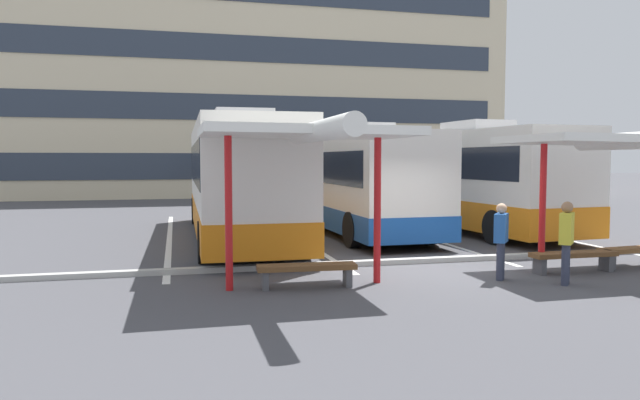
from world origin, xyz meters
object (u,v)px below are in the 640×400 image
object	(u,v)px
coach_bus_0	(238,181)
waiting_shelter_1	(616,143)
bench_0	(307,270)
waiting_passenger_1	(501,236)
bench_2	(635,252)
waiting_shelter_0	(308,136)
coach_bus_2	(453,180)
bench_1	(574,257)
waiting_passenger_0	(566,237)
coach_bus_1	(347,182)

from	to	relation	value
coach_bus_0	waiting_shelter_1	bearing A→B (deg)	-45.63
bench_0	waiting_shelter_1	bearing A→B (deg)	0.08
waiting_shelter_1	waiting_passenger_1	xyz separation A→B (m)	(-2.84, -0.23, -1.90)
bench_2	waiting_shelter_0	bearing A→B (deg)	-176.31
bench_0	waiting_passenger_1	bearing A→B (deg)	-3.13
coach_bus_2	bench_1	size ratio (longest dim) A/B	6.23
waiting_passenger_0	waiting_shelter_0	bearing A→B (deg)	170.75
coach_bus_2	bench_0	bearing A→B (deg)	-130.15
waiting_shelter_0	waiting_shelter_1	world-z (taller)	waiting_shelter_0
coach_bus_2	waiting_shelter_1	xyz separation A→B (m)	(-0.55, -8.72, 1.07)
coach_bus_0	waiting_passenger_1	xyz separation A→B (m)	(4.49, -7.72, -0.89)
coach_bus_1	waiting_passenger_1	distance (m)	9.12
bench_1	waiting_passenger_1	size ratio (longest dim) A/B	1.25
waiting_shelter_0	waiting_passenger_1	bearing A→B (deg)	-1.10
waiting_shelter_0	waiting_passenger_0	world-z (taller)	waiting_shelter_0
bench_1	waiting_passenger_0	xyz separation A→B (m)	(-0.97, -1.04, 0.59)
coach_bus_2	waiting_passenger_1	xyz separation A→B (m)	(-3.39, -8.95, -0.83)
coach_bus_2	waiting_shelter_0	size ratio (longest dim) A/B	2.66
waiting_shelter_0	coach_bus_2	bearing A→B (deg)	50.30
coach_bus_0	waiting_shelter_0	distance (m)	7.74
coach_bus_1	bench_1	size ratio (longest dim) A/B	5.93
coach_bus_0	waiting_passenger_1	distance (m)	8.98
waiting_shelter_1	waiting_shelter_0	bearing A→B (deg)	-178.74
coach_bus_1	coach_bus_2	distance (m)	3.96
coach_bus_1	bench_2	size ratio (longest dim) A/B	6.24
waiting_shelter_0	waiting_shelter_1	distance (m)	6.82
coach_bus_2	bench_2	world-z (taller)	coach_bus_2
waiting_shelter_0	bench_0	distance (m)	2.54
coach_bus_0	waiting_passenger_0	world-z (taller)	coach_bus_0
waiting_passenger_0	waiting_shelter_1	bearing A→B (deg)	27.14
coach_bus_0	waiting_passenger_0	size ratio (longest dim) A/B	7.33
bench_1	coach_bus_1	bearing A→B (deg)	106.01
bench_2	waiting_passenger_0	world-z (taller)	waiting_passenger_0
bench_0	waiting_passenger_0	xyz separation A→B (m)	(4.95, -0.95, 0.59)
bench_1	waiting_passenger_0	world-z (taller)	waiting_passenger_0
coach_bus_1	waiting_shelter_0	xyz separation A→B (m)	(-3.40, -9.00, 1.21)
bench_1	bench_2	xyz separation A→B (m)	(1.80, 0.27, -0.00)
coach_bus_1	coach_bus_2	bearing A→B (deg)	-1.83
coach_bus_1	waiting_shelter_0	distance (m)	9.69
waiting_shelter_1	bench_1	world-z (taller)	waiting_shelter_1
waiting_shelter_1	bench_2	bearing A→B (deg)	21.10
bench_0	waiting_shelter_1	size ratio (longest dim) A/B	0.42
waiting_shelter_0	waiting_shelter_1	xyz separation A→B (m)	(6.82, 0.15, -0.09)
waiting_passenger_0	bench_2	bearing A→B (deg)	25.24
coach_bus_2	bench_0	distance (m)	11.50
waiting_shelter_0	bench_2	bearing A→B (deg)	3.69
waiting_shelter_0	bench_1	bearing A→B (deg)	2.24
coach_bus_1	bench_0	world-z (taller)	coach_bus_1
waiting_shelter_1	bench_1	distance (m)	2.60
bench_0	waiting_passenger_1	world-z (taller)	waiting_passenger_1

